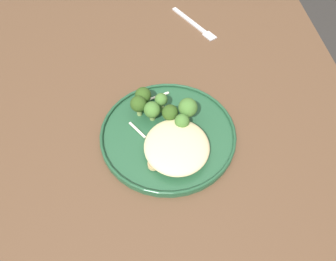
{
  "coord_description": "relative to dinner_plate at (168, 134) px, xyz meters",
  "views": [
    {
      "loc": [
        -0.45,
        -0.02,
        1.3
      ],
      "look_at": [
        -0.04,
        -0.05,
        0.76
      ],
      "focal_mm": 34.32,
      "sensor_mm": 36.0,
      "label": 1
    }
  ],
  "objects": [
    {
      "name": "broccoli_floret_small_sprig",
      "position": [
        0.06,
        0.01,
        0.04
      ],
      "size": [
        0.03,
        0.03,
        0.05
      ],
      "color": "#89A356",
      "rests_on": "dinner_plate"
    },
    {
      "name": "seared_scallop_half_hidden",
      "position": [
        -0.08,
        0.03,
        0.01
      ],
      "size": [
        0.02,
        0.02,
        0.01
      ],
      "color": "#DBB77A",
      "rests_on": "dinner_plate"
    },
    {
      "name": "noodle_bed",
      "position": [
        -0.05,
        -0.01,
        0.02
      ],
      "size": [
        0.14,
        0.13,
        0.03
      ],
      "color": "beige",
      "rests_on": "dinner_plate"
    },
    {
      "name": "onion_sliver_curled_piece",
      "position": [
        0.01,
        0.07,
        0.01
      ],
      "size": [
        0.05,
        0.04,
        0.0
      ],
      "primitive_type": "cube",
      "rotation": [
        0.0,
        0.0,
        3.8
      ],
      "color": "silver",
      "rests_on": "dinner_plate"
    },
    {
      "name": "broccoli_floret_front_edge",
      "position": [
        0.0,
        -0.03,
        0.03
      ],
      "size": [
        0.03,
        0.03,
        0.05
      ],
      "color": "#89A356",
      "rests_on": "dinner_plate"
    },
    {
      "name": "dinner_plate",
      "position": [
        0.0,
        0.0,
        0.0
      ],
      "size": [
        0.29,
        0.29,
        0.02
      ],
      "color": "#235133",
      "rests_on": "wooden_dining_table"
    },
    {
      "name": "broccoli_floret_tall_stalk",
      "position": [
        0.03,
        -0.01,
        0.03
      ],
      "size": [
        0.04,
        0.04,
        0.05
      ],
      "color": "#89A356",
      "rests_on": "dinner_plate"
    },
    {
      "name": "wooden_dining_table",
      "position": [
        0.04,
        0.05,
        -0.09
      ],
      "size": [
        1.4,
        1.0,
        0.74
      ],
      "color": "brown",
      "rests_on": "ground"
    },
    {
      "name": "broccoli_floret_split_head",
      "position": [
        0.08,
        0.05,
        0.03
      ],
      "size": [
        0.04,
        0.04,
        0.05
      ],
      "color": "#7A994C",
      "rests_on": "dinner_plate"
    },
    {
      "name": "seared_scallop_tilted_round",
      "position": [
        -0.06,
        -0.03,
        0.01
      ],
      "size": [
        0.03,
        0.03,
        0.02
      ],
      "color": "#DBB77A",
      "rests_on": "dinner_plate"
    },
    {
      "name": "broccoli_floret_near_rim",
      "position": [
        0.03,
        -0.04,
        0.04
      ],
      "size": [
        0.04,
        0.04,
        0.06
      ],
      "color": "#7A994C",
      "rests_on": "dinner_plate"
    },
    {
      "name": "onion_sliver_short_strip",
      "position": [
        0.11,
        0.01,
        0.01
      ],
      "size": [
        0.02,
        0.05,
        0.0
      ],
      "primitive_type": "cube",
      "rotation": [
        0.0,
        0.0,
        5.09
      ],
      "color": "silver",
      "rests_on": "dinner_plate"
    },
    {
      "name": "seared_scallop_left_edge",
      "position": [
        -0.04,
        -0.01,
        0.01
      ],
      "size": [
        0.03,
        0.03,
        0.01
      ],
      "color": "#DBB77A",
      "rests_on": "dinner_plate"
    },
    {
      "name": "broccoli_floret_beside_noodles",
      "position": [
        0.04,
        0.03,
        0.03
      ],
      "size": [
        0.04,
        0.04,
        0.05
      ],
      "color": "#7A994C",
      "rests_on": "dinner_plate"
    },
    {
      "name": "broccoli_floret_center_pile",
      "position": [
        0.06,
        0.06,
        0.04
      ],
      "size": [
        0.04,
        0.04,
        0.05
      ],
      "color": "#89A356",
      "rests_on": "dinner_plate"
    },
    {
      "name": "ground",
      "position": [
        0.04,
        0.05,
        -0.75
      ],
      "size": [
        6.0,
        6.0,
        0.0
      ],
      "primitive_type": "plane",
      "color": "#2D2B28"
    },
    {
      "name": "seared_scallop_on_noodles",
      "position": [
        -0.06,
        -0.06,
        0.01
      ],
      "size": [
        0.02,
        0.02,
        0.02
      ],
      "color": "#DBB77A",
      "rests_on": "dinner_plate"
    },
    {
      "name": "dinner_fork",
      "position": [
        0.39,
        -0.11,
        -0.01
      ],
      "size": [
        0.17,
        0.11,
        0.0
      ],
      "color": "silver",
      "rests_on": "wooden_dining_table"
    }
  ]
}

